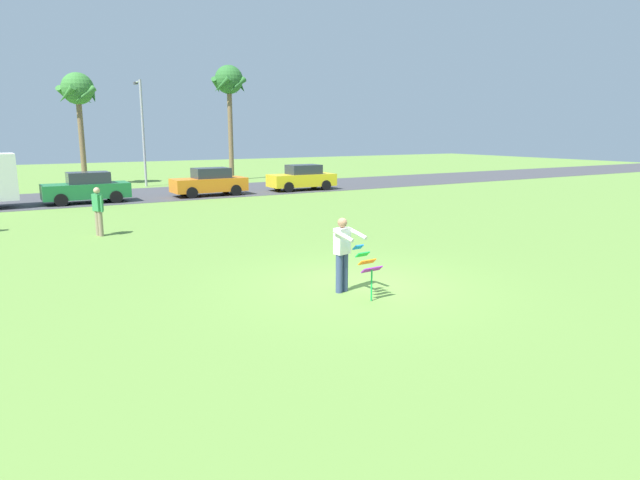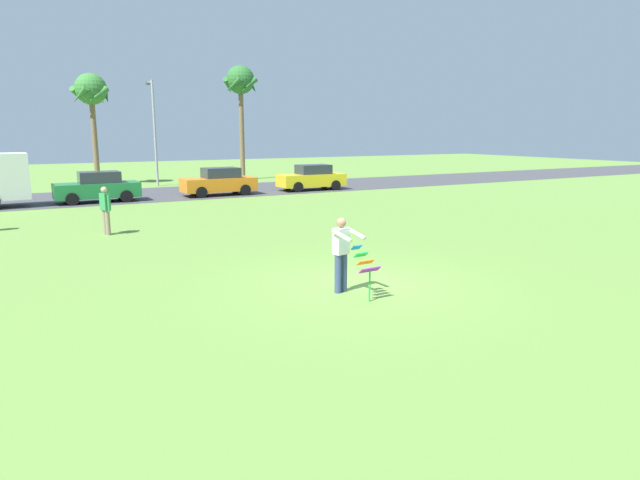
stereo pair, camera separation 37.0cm
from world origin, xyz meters
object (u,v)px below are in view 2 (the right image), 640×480
Objects in this scene: kite_held at (365,264)px; person_walker_near at (105,209)px; person_kite_flyer at (342,252)px; parked_car_green at (98,188)px; palm_tree_centre_far at (241,85)px; parked_car_orange at (219,182)px; palm_tree_right_near at (91,93)px; parked_car_yellow at (312,178)px; streetlight_pole at (154,126)px.

kite_held is 0.68× the size of person_walker_near.
person_kite_flyer is 20.46m from parked_car_green.
palm_tree_centre_far reaches higher than kite_held.
parked_car_orange is (6.61, 0.00, 0.00)m from parked_car_green.
kite_held is at bearing -106.03° from palm_tree_centre_far.
palm_tree_right_near is 21.08m from person_walker_near.
kite_held is 0.28× the size of parked_car_orange.
person_kite_flyer is at bearing -116.12° from parked_car_yellow.
parked_car_green is at bearing -140.99° from palm_tree_centre_far.
palm_tree_centre_far is (11.65, 9.43, 6.32)m from parked_car_green.
palm_tree_right_near reaches higher than person_kite_flyer.
parked_car_orange reaches higher than kite_held.
palm_tree_right_near is at bearing 117.67° from parked_car_orange.
palm_tree_right_near is (-11.44, 10.23, 5.41)m from parked_car_yellow.
streetlight_pole is (1.81, 28.62, 3.20)m from kite_held.
palm_tree_right_near reaches higher than parked_car_orange.
parked_car_orange is at bearing 53.08° from person_walker_near.
palm_tree_right_near is 0.88× the size of palm_tree_centre_far.
kite_held is 28.86m from streetlight_pole.
person_walker_near reaches higher than parked_car_orange.
parked_car_green is 0.60× the size of streetlight_pole.
palm_tree_centre_far is at bearing 96.25° from parked_car_yellow.
palm_tree_right_near reaches higher than streetlight_pole.
kite_held is 0.28× the size of parked_car_green.
palm_tree_centre_far is at bearing 73.31° from person_kite_flyer.
kite_held is 31.74m from palm_tree_right_near.
streetlight_pole is (-7.96, 7.62, 3.22)m from parked_car_yellow.
person_kite_flyer is 30.99m from palm_tree_right_near.
kite_held is 23.17m from parked_car_yellow.
person_kite_flyer is 0.25× the size of streetlight_pole.
parked_car_yellow is 0.57× the size of palm_tree_right_near.
palm_tree_centre_far reaches higher than person_kite_flyer.
person_walker_near is at bearing -107.79° from streetlight_pole.
kite_held is at bearing -93.63° from streetlight_pole.
person_kite_flyer reaches higher than parked_car_yellow.
palm_tree_centre_far is (8.74, 30.44, 6.29)m from kite_held.
parked_car_orange is 0.60× the size of streetlight_pole.
parked_car_green is 0.50× the size of palm_tree_centre_far.
person_walker_near is (-2.20, -20.30, -5.25)m from palm_tree_right_near.
person_kite_flyer is at bearing -106.69° from palm_tree_centre_far.
person_kite_flyer is at bearing -94.05° from streetlight_pole.
parked_car_orange is 6.07m from parked_car_yellow.
palm_tree_right_near is 10.47m from palm_tree_centre_far.
parked_car_yellow is (9.94, 20.27, -0.18)m from person_kite_flyer.
parked_car_orange is 2.44× the size of person_walker_near.
parked_car_yellow is at bearing -43.73° from streetlight_pole.
kite_held is 0.14× the size of palm_tree_centre_far.
streetlight_pole is (-1.89, 7.62, 3.22)m from parked_car_orange.
parked_car_orange is 12.76m from palm_tree_right_near.
palm_tree_right_near is at bearing 175.60° from palm_tree_centre_far.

